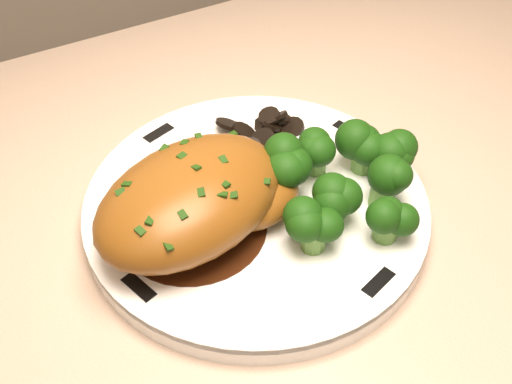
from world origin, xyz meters
TOP-DOWN VIEW (x-y plane):
  - plate at (0.64, 1.62)m, footprint 0.35×0.35m
  - rim_accent_0 at (0.77, 1.66)m, footprint 0.02×0.03m
  - rim_accent_1 at (0.60, 1.74)m, footprint 0.03×0.02m
  - rim_accent_2 at (0.52, 1.58)m, footprint 0.02×0.03m
  - rim_accent_3 at (0.68, 1.49)m, footprint 0.03×0.02m
  - gravy_pool at (0.58, 1.61)m, footprint 0.13×0.13m
  - chicken_breast at (0.59, 1.61)m, footprint 0.20×0.16m
  - mushroom_pile at (0.67, 1.68)m, footprint 0.09×0.07m
  - broccoli_florets at (0.71, 1.58)m, footprint 0.14×0.13m

SIDE VIEW (x-z plane):
  - plate at x=0.64m, z-range 0.84..0.86m
  - rim_accent_0 at x=0.77m, z-range 0.86..0.86m
  - rim_accent_1 at x=0.60m, z-range 0.86..0.86m
  - rim_accent_2 at x=0.52m, z-range 0.86..0.86m
  - rim_accent_3 at x=0.68m, z-range 0.86..0.86m
  - gravy_pool at x=0.58m, z-range 0.86..0.87m
  - mushroom_pile at x=0.67m, z-range 0.86..0.88m
  - broccoli_florets at x=0.71m, z-range 0.87..0.91m
  - chicken_breast at x=0.59m, z-range 0.86..0.93m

